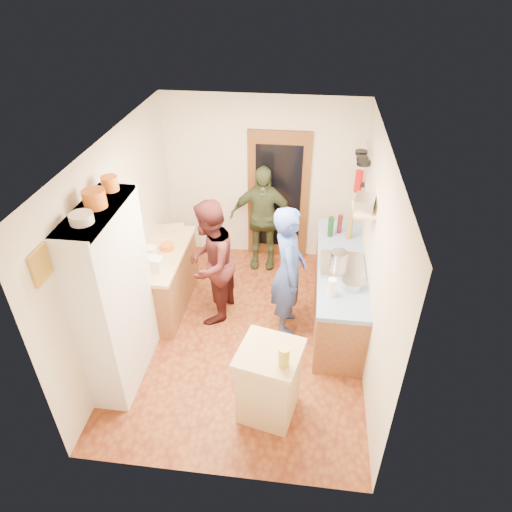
% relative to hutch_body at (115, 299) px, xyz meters
% --- Properties ---
extents(floor, '(3.00, 4.00, 0.02)m').
position_rel_hutch_body_xyz_m(floor, '(1.30, 0.80, -1.11)').
color(floor, brown).
rests_on(floor, ground).
extents(ceiling, '(3.00, 4.00, 0.02)m').
position_rel_hutch_body_xyz_m(ceiling, '(1.30, 0.80, 1.51)').
color(ceiling, silver).
rests_on(ceiling, ground).
extents(wall_back, '(3.00, 0.02, 2.60)m').
position_rel_hutch_body_xyz_m(wall_back, '(1.30, 2.81, 0.20)').
color(wall_back, beige).
rests_on(wall_back, ground).
extents(wall_front, '(3.00, 0.02, 2.60)m').
position_rel_hutch_body_xyz_m(wall_front, '(1.30, -1.21, 0.20)').
color(wall_front, beige).
rests_on(wall_front, ground).
extents(wall_left, '(0.02, 4.00, 2.60)m').
position_rel_hutch_body_xyz_m(wall_left, '(-0.21, 0.80, 0.20)').
color(wall_left, beige).
rests_on(wall_left, ground).
extents(wall_right, '(0.02, 4.00, 2.60)m').
position_rel_hutch_body_xyz_m(wall_right, '(2.81, 0.80, 0.20)').
color(wall_right, beige).
rests_on(wall_right, ground).
extents(door_frame, '(0.95, 0.06, 2.10)m').
position_rel_hutch_body_xyz_m(door_frame, '(1.55, 2.77, -0.05)').
color(door_frame, brown).
rests_on(door_frame, ground).
extents(door_glass, '(0.70, 0.02, 1.70)m').
position_rel_hutch_body_xyz_m(door_glass, '(1.55, 2.74, -0.05)').
color(door_glass, black).
rests_on(door_glass, door_frame).
extents(hutch_body, '(0.40, 1.20, 2.20)m').
position_rel_hutch_body_xyz_m(hutch_body, '(0.00, 0.00, 0.00)').
color(hutch_body, silver).
rests_on(hutch_body, ground).
extents(hutch_top_shelf, '(0.40, 1.14, 0.04)m').
position_rel_hutch_body_xyz_m(hutch_top_shelf, '(0.00, 0.00, 1.08)').
color(hutch_top_shelf, silver).
rests_on(hutch_top_shelf, hutch_body).
extents(plate_stack, '(0.22, 0.22, 0.09)m').
position_rel_hutch_body_xyz_m(plate_stack, '(0.00, -0.27, 1.15)').
color(plate_stack, white).
rests_on(plate_stack, hutch_top_shelf).
extents(orange_pot_a, '(0.22, 0.22, 0.17)m').
position_rel_hutch_body_xyz_m(orange_pot_a, '(0.00, 0.04, 1.19)').
color(orange_pot_a, orange).
rests_on(orange_pot_a, hutch_top_shelf).
extents(orange_pot_b, '(0.17, 0.17, 0.15)m').
position_rel_hutch_body_xyz_m(orange_pot_b, '(0.00, 0.41, 1.18)').
color(orange_pot_b, orange).
rests_on(orange_pot_b, hutch_top_shelf).
extents(left_counter_base, '(0.60, 1.40, 0.85)m').
position_rel_hutch_body_xyz_m(left_counter_base, '(0.10, 1.25, -0.68)').
color(left_counter_base, '#9D653B').
rests_on(left_counter_base, ground).
extents(left_counter_top, '(0.64, 1.44, 0.05)m').
position_rel_hutch_body_xyz_m(left_counter_top, '(0.10, 1.25, -0.23)').
color(left_counter_top, tan).
rests_on(left_counter_top, left_counter_base).
extents(toaster, '(0.26, 0.19, 0.18)m').
position_rel_hutch_body_xyz_m(toaster, '(0.15, 0.84, -0.11)').
color(toaster, white).
rests_on(toaster, left_counter_top).
extents(kettle, '(0.20, 0.20, 0.17)m').
position_rel_hutch_body_xyz_m(kettle, '(0.05, 1.08, -0.11)').
color(kettle, white).
rests_on(kettle, left_counter_top).
extents(orange_bowl, '(0.21, 0.21, 0.08)m').
position_rel_hutch_body_xyz_m(orange_bowl, '(0.18, 1.33, -0.16)').
color(orange_bowl, orange).
rests_on(orange_bowl, left_counter_top).
extents(chopping_board, '(0.35, 0.30, 0.02)m').
position_rel_hutch_body_xyz_m(chopping_board, '(0.12, 1.87, -0.19)').
color(chopping_board, tan).
rests_on(chopping_board, left_counter_top).
extents(right_counter_base, '(0.60, 2.20, 0.84)m').
position_rel_hutch_body_xyz_m(right_counter_base, '(2.50, 1.30, -0.68)').
color(right_counter_base, '#9D653B').
rests_on(right_counter_base, ground).
extents(right_counter_top, '(0.62, 2.22, 0.06)m').
position_rel_hutch_body_xyz_m(right_counter_top, '(2.50, 1.30, -0.23)').
color(right_counter_top, '#1B51AA').
rests_on(right_counter_top, right_counter_base).
extents(hob, '(0.55, 0.58, 0.04)m').
position_rel_hutch_body_xyz_m(hob, '(2.50, 1.22, -0.18)').
color(hob, silver).
rests_on(hob, right_counter_top).
extents(pot_on_hob, '(0.22, 0.22, 0.14)m').
position_rel_hutch_body_xyz_m(pot_on_hob, '(2.45, 1.26, -0.09)').
color(pot_on_hob, silver).
rests_on(pot_on_hob, hob).
extents(bottle_a, '(0.09, 0.09, 0.30)m').
position_rel_hutch_body_xyz_m(bottle_a, '(2.35, 1.94, -0.05)').
color(bottle_a, '#143F14').
rests_on(bottle_a, right_counter_top).
extents(bottle_b, '(0.08, 0.08, 0.28)m').
position_rel_hutch_body_xyz_m(bottle_b, '(2.48, 2.06, -0.06)').
color(bottle_b, '#591419').
rests_on(bottle_b, right_counter_top).
extents(bottle_c, '(0.10, 0.10, 0.31)m').
position_rel_hutch_body_xyz_m(bottle_c, '(2.61, 1.91, -0.05)').
color(bottle_c, olive).
rests_on(bottle_c, right_counter_top).
extents(paper_towel, '(0.13, 0.13, 0.23)m').
position_rel_hutch_body_xyz_m(paper_towel, '(2.35, 0.61, -0.09)').
color(paper_towel, white).
rests_on(paper_towel, right_counter_top).
extents(mixing_bowl, '(0.33, 0.33, 0.10)m').
position_rel_hutch_body_xyz_m(mixing_bowl, '(2.60, 0.79, -0.15)').
color(mixing_bowl, silver).
rests_on(mixing_bowl, right_counter_top).
extents(island_base, '(0.66, 0.66, 0.86)m').
position_rel_hutch_body_xyz_m(island_base, '(1.73, -0.39, -0.67)').
color(island_base, tan).
rests_on(island_base, ground).
extents(island_top, '(0.74, 0.74, 0.05)m').
position_rel_hutch_body_xyz_m(island_top, '(1.73, -0.39, -0.22)').
color(island_top, tan).
rests_on(island_top, island_base).
extents(cutting_board, '(0.40, 0.35, 0.02)m').
position_rel_hutch_body_xyz_m(cutting_board, '(1.69, -0.33, -0.21)').
color(cutting_board, white).
rests_on(cutting_board, island_top).
extents(oil_jar, '(0.13, 0.13, 0.22)m').
position_rel_hutch_body_xyz_m(oil_jar, '(1.88, -0.54, -0.08)').
color(oil_jar, '#AD9E2D').
rests_on(oil_jar, island_top).
extents(pan_rail, '(0.02, 0.65, 0.02)m').
position_rel_hutch_body_xyz_m(pan_rail, '(2.76, 2.33, 0.95)').
color(pan_rail, silver).
rests_on(pan_rail, wall_right).
extents(pan_hang_a, '(0.18, 0.18, 0.05)m').
position_rel_hutch_body_xyz_m(pan_hang_a, '(2.70, 2.15, 0.82)').
color(pan_hang_a, black).
rests_on(pan_hang_a, pan_rail).
extents(pan_hang_b, '(0.16, 0.16, 0.05)m').
position_rel_hutch_body_xyz_m(pan_hang_b, '(2.70, 2.35, 0.80)').
color(pan_hang_b, black).
rests_on(pan_hang_b, pan_rail).
extents(pan_hang_c, '(0.17, 0.17, 0.05)m').
position_rel_hutch_body_xyz_m(pan_hang_c, '(2.70, 2.55, 0.81)').
color(pan_hang_c, black).
rests_on(pan_hang_c, pan_rail).
extents(wall_shelf, '(0.26, 0.42, 0.03)m').
position_rel_hutch_body_xyz_m(wall_shelf, '(2.67, 1.25, 0.60)').
color(wall_shelf, tan).
rests_on(wall_shelf, wall_right).
extents(radio, '(0.28, 0.34, 0.15)m').
position_rel_hutch_body_xyz_m(radio, '(2.67, 1.25, 0.69)').
color(radio, silver).
rests_on(radio, wall_shelf).
extents(ext_bracket, '(0.06, 0.10, 0.04)m').
position_rel_hutch_body_xyz_m(ext_bracket, '(2.77, 2.50, 0.35)').
color(ext_bracket, black).
rests_on(ext_bracket, wall_right).
extents(fire_extinguisher, '(0.11, 0.11, 0.32)m').
position_rel_hutch_body_xyz_m(fire_extinguisher, '(2.71, 2.50, 0.40)').
color(fire_extinguisher, red).
rests_on(fire_extinguisher, wall_right).
extents(picture_frame, '(0.03, 0.25, 0.30)m').
position_rel_hutch_body_xyz_m(picture_frame, '(-0.18, -0.75, 0.95)').
color(picture_frame, gold).
rests_on(picture_frame, wall_left).
extents(person_hob, '(0.50, 0.70, 1.79)m').
position_rel_hutch_body_xyz_m(person_hob, '(1.86, 1.00, -0.20)').
color(person_hob, '#344EA2').
rests_on(person_hob, ground).
extents(person_left, '(0.77, 0.93, 1.74)m').
position_rel_hutch_body_xyz_m(person_left, '(0.84, 1.15, -0.23)').
color(person_left, '#411819').
rests_on(person_left, ground).
extents(person_back, '(0.99, 0.43, 1.68)m').
position_rel_hutch_body_xyz_m(person_back, '(1.35, 2.43, -0.26)').
color(person_back, '#343D24').
rests_on(person_back, ground).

